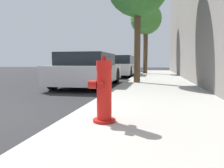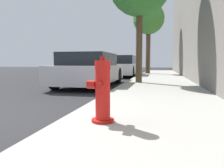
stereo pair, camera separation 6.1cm
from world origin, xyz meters
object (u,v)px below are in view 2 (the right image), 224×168
at_px(fire_hydrant, 102,92).
at_px(parked_car_far, 130,66).
at_px(parked_car_near, 90,70).
at_px(parked_car_mid, 122,66).
at_px(street_tree_far, 149,19).

distance_m(fire_hydrant, parked_car_far, 16.72).
height_order(fire_hydrant, parked_car_near, parked_car_near).
bearing_deg(parked_car_far, fire_hydrant, -83.70).
height_order(fire_hydrant, parked_car_mid, parked_car_mid).
bearing_deg(parked_car_far, parked_car_near, -90.17).
bearing_deg(fire_hydrant, parked_car_mid, 98.40).
relative_size(parked_car_far, street_tree_far, 0.84).
xyz_separation_m(parked_car_mid, street_tree_far, (1.58, 1.93, 3.27)).
height_order(parked_car_near, parked_car_far, parked_car_far).
height_order(parked_car_mid, street_tree_far, street_tree_far).
bearing_deg(parked_car_far, parked_car_mid, -88.24).
distance_m(fire_hydrant, parked_car_mid, 11.44).
height_order(fire_hydrant, parked_car_far, parked_car_far).
relative_size(parked_car_near, parked_car_mid, 1.00).
height_order(parked_car_far, street_tree_far, street_tree_far).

